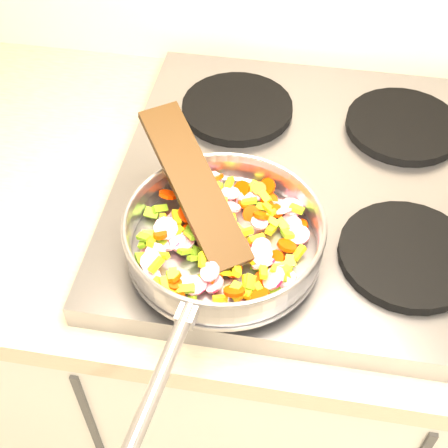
# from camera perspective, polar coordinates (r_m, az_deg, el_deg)

# --- Properties ---
(cooktop) EXTENTS (0.60, 0.60, 0.04)m
(cooktop) POSITION_cam_1_polar(r_m,az_deg,el_deg) (0.99, 7.95, 3.45)
(cooktop) COLOR #939399
(cooktop) RESTS_ON counter_top
(grate_fl) EXTENTS (0.19, 0.19, 0.02)m
(grate_fl) POSITION_cam_1_polar(r_m,az_deg,el_deg) (0.89, -1.57, -0.46)
(grate_fl) COLOR black
(grate_fl) RESTS_ON cooktop
(grate_fr) EXTENTS (0.19, 0.19, 0.02)m
(grate_fr) POSITION_cam_1_polar(r_m,az_deg,el_deg) (0.89, 16.42, -2.72)
(grate_fr) COLOR black
(grate_fr) RESTS_ON cooktop
(grate_bl) EXTENTS (0.19, 0.19, 0.02)m
(grate_bl) POSITION_cam_1_polar(r_m,az_deg,el_deg) (1.09, 1.22, 10.56)
(grate_bl) COLOR black
(grate_bl) RESTS_ON cooktop
(grate_br) EXTENTS (0.19, 0.19, 0.02)m
(grate_br) POSITION_cam_1_polar(r_m,az_deg,el_deg) (1.09, 16.06, 8.64)
(grate_br) COLOR black
(grate_br) RESTS_ON cooktop
(saute_pan) EXTENTS (0.31, 0.47, 0.06)m
(saute_pan) POSITION_cam_1_polar(r_m,az_deg,el_deg) (0.83, -0.06, -1.02)
(saute_pan) COLOR #9E9EA5
(saute_pan) RESTS_ON grate_fl
(vegetable_heap) EXTENTS (0.23, 0.24, 0.05)m
(vegetable_heap) POSITION_cam_1_polar(r_m,az_deg,el_deg) (0.84, 0.10, -1.15)
(vegetable_heap) COLOR #DB1545
(vegetable_heap) RESTS_ON saute_pan
(wooden_spatula) EXTENTS (0.19, 0.23, 0.10)m
(wooden_spatula) POSITION_cam_1_polar(r_m,az_deg,el_deg) (0.84, -2.76, 3.65)
(wooden_spatula) COLOR black
(wooden_spatula) RESTS_ON saute_pan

